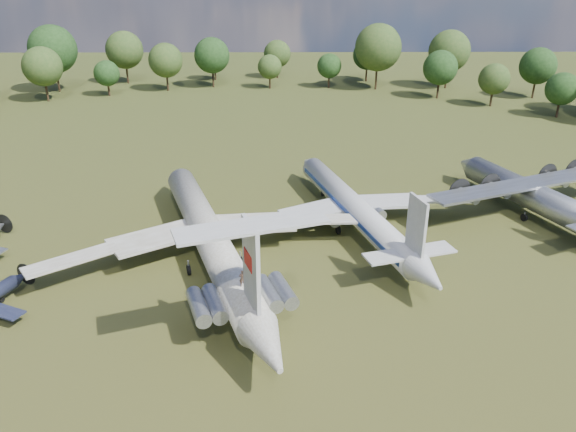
{
  "coord_description": "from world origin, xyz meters",
  "views": [
    {
      "loc": [
        6.88,
        -57.42,
        31.38
      ],
      "look_at": [
        7.43,
        -0.61,
        5.0
      ],
      "focal_mm": 35.0,
      "sensor_mm": 36.0,
      "label": 1
    }
  ],
  "objects_px": {
    "person_on_il62": "(242,278)",
    "tu104_jet": "(354,212)",
    "il62_airliner": "(210,242)",
    "an12_transport": "(534,200)"
  },
  "relations": [
    {
      "from": "an12_transport",
      "to": "il62_airliner",
      "type": "bearing_deg",
      "value": 174.19
    },
    {
      "from": "il62_airliner",
      "to": "person_on_il62",
      "type": "distance_m",
      "value": 14.16
    },
    {
      "from": "person_on_il62",
      "to": "tu104_jet",
      "type": "bearing_deg",
      "value": -130.38
    },
    {
      "from": "an12_transport",
      "to": "person_on_il62",
      "type": "relative_size",
      "value": 21.79
    },
    {
      "from": "il62_airliner",
      "to": "tu104_jet",
      "type": "distance_m",
      "value": 19.13
    },
    {
      "from": "il62_airliner",
      "to": "an12_transport",
      "type": "bearing_deg",
      "value": -2.86
    },
    {
      "from": "an12_transport",
      "to": "tu104_jet",
      "type": "bearing_deg",
      "value": 166.04
    },
    {
      "from": "tu104_jet",
      "to": "person_on_il62",
      "type": "relative_size",
      "value": 27.13
    },
    {
      "from": "il62_airliner",
      "to": "an12_transport",
      "type": "xyz_separation_m",
      "value": [
        41.16,
        12.04,
        -0.21
      ]
    },
    {
      "from": "an12_transport",
      "to": "person_on_il62",
      "type": "height_order",
      "value": "person_on_il62"
    }
  ]
}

